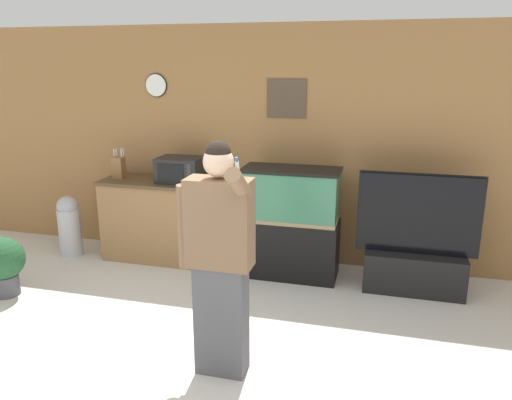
{
  "coord_description": "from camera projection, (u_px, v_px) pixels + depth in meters",
  "views": [
    {
      "loc": [
        1.32,
        -2.64,
        2.2
      ],
      "look_at": [
        0.26,
        1.37,
        1.05
      ],
      "focal_mm": 35.0,
      "sensor_mm": 36.0,
      "label": 1
    }
  ],
  "objects": [
    {
      "name": "microwave",
      "position": [
        180.0,
        170.0,
        5.47
      ],
      "size": [
        0.48,
        0.36,
        0.27
      ],
      "color": "black",
      "rests_on": "counter_island"
    },
    {
      "name": "trash_bin",
      "position": [
        69.0,
        225.0,
        5.83
      ],
      "size": [
        0.26,
        0.26,
        0.71
      ],
      "color": "#B7B7BC",
      "rests_on": "ground_plane"
    },
    {
      "name": "potted_plant",
      "position": [
        3.0,
        263.0,
        4.8
      ],
      "size": [
        0.41,
        0.41,
        0.58
      ],
      "color": "#4C4C51",
      "rests_on": "ground_plane"
    },
    {
      "name": "wall_back_paneled",
      "position": [
        264.0,
        146.0,
        5.54
      ],
      "size": [
        10.0,
        0.08,
        2.6
      ],
      "color": "olive",
      "rests_on": "ground_plane"
    },
    {
      "name": "aquarium_on_stand",
      "position": [
        290.0,
        223.0,
        5.21
      ],
      "size": [
        1.0,
        0.47,
        1.16
      ],
      "color": "black",
      "rests_on": "ground_plane"
    },
    {
      "name": "counter_island",
      "position": [
        159.0,
        219.0,
        5.7
      ],
      "size": [
        1.27,
        0.57,
        0.92
      ],
      "color": "olive",
      "rests_on": "ground_plane"
    },
    {
      "name": "knife_block",
      "position": [
        118.0,
        167.0,
        5.65
      ],
      "size": [
        0.13,
        0.12,
        0.34
      ],
      "color": "brown",
      "rests_on": "counter_island"
    },
    {
      "name": "ground_plane",
      "position": [
        167.0,
        399.0,
        3.37
      ],
      "size": [
        18.0,
        18.0,
        0.0
      ],
      "primitive_type": "plane",
      "color": "beige"
    },
    {
      "name": "person_standing",
      "position": [
        219.0,
        258.0,
        3.46
      ],
      "size": [
        0.54,
        0.41,
        1.71
      ],
      "color": "#515156",
      "rests_on": "ground_plane"
    },
    {
      "name": "tv_on_stand",
      "position": [
        415.0,
        258.0,
        4.9
      ],
      "size": [
        1.16,
        0.4,
        1.19
      ],
      "color": "black",
      "rests_on": "ground_plane"
    }
  ]
}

